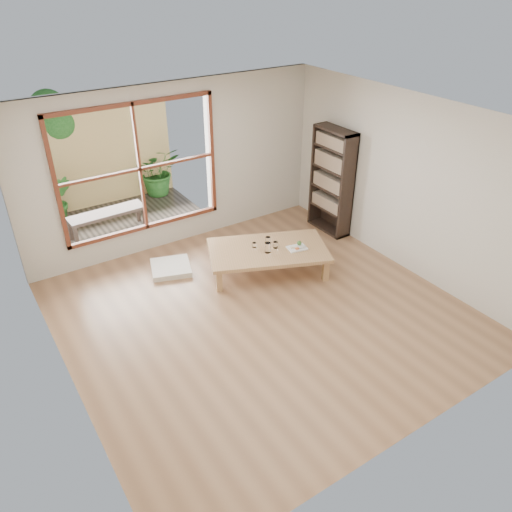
{
  "coord_description": "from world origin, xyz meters",
  "views": [
    {
      "loc": [
        -3.01,
        -4.49,
        4.12
      ],
      "look_at": [
        0.25,
        0.51,
        0.55
      ],
      "focal_mm": 35.0,
      "sensor_mm": 36.0,
      "label": 1
    }
  ],
  "objects_px": {
    "garden_bench": "(107,215)",
    "bookshelf": "(332,181)",
    "low_table": "(268,251)",
    "food_tray": "(297,247)"
  },
  "relations": [
    {
      "from": "food_tray",
      "to": "garden_bench",
      "type": "height_order",
      "value": "food_tray"
    },
    {
      "from": "low_table",
      "to": "garden_bench",
      "type": "height_order",
      "value": "garden_bench"
    },
    {
      "from": "low_table",
      "to": "garden_bench",
      "type": "distance_m",
      "value": 2.95
    },
    {
      "from": "low_table",
      "to": "food_tray",
      "type": "xyz_separation_m",
      "value": [
        0.38,
        -0.23,
        0.07
      ]
    },
    {
      "from": "bookshelf",
      "to": "garden_bench",
      "type": "relative_size",
      "value": 1.38
    },
    {
      "from": "garden_bench",
      "to": "bookshelf",
      "type": "bearing_deg",
      "value": -32.32
    },
    {
      "from": "low_table",
      "to": "garden_bench",
      "type": "bearing_deg",
      "value": 146.83
    },
    {
      "from": "low_table",
      "to": "bookshelf",
      "type": "distance_m",
      "value": 1.84
    },
    {
      "from": "low_table",
      "to": "food_tray",
      "type": "height_order",
      "value": "food_tray"
    },
    {
      "from": "garden_bench",
      "to": "food_tray",
      "type": "bearing_deg",
      "value": -55.4
    }
  ]
}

